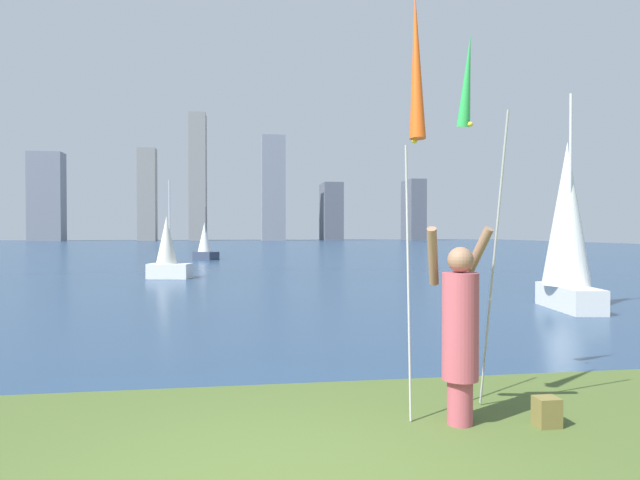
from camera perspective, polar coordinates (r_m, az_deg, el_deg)
The scene contains 14 objects.
ground at distance 54.85m, azimuth -8.18°, elevation -1.16°, with size 120.00×138.00×0.12m.
person at distance 5.72m, azimuth 14.42°, elevation -8.81°, with size 0.73×0.54×1.99m.
kite_flag_left at distance 5.69m, azimuth 10.00°, elevation 16.84°, with size 0.16×0.47×4.35m.
kite_flag_right at distance 6.83m, azimuth 15.26°, elevation 14.72°, with size 0.16×1.19×4.22m.
bag at distance 6.11m, azimuth 22.63°, elevation -16.25°, with size 0.23×0.20×0.29m.
sailboat_0 at distance 38.08m, azimuth -11.94°, elevation -0.33°, with size 1.86×1.92×3.61m.
sailboat_3 at distance 14.92m, azimuth 24.45°, elevation 1.10°, with size 1.33×2.42×5.32m.
sailboat_4 at distance 23.24m, azimuth -15.63°, elevation -1.19°, with size 1.85×1.26×4.04m.
skyline_tower_0 at distance 118.96m, azimuth -26.68°, elevation 4.06°, with size 6.26×3.84×17.25m.
skyline_tower_1 at distance 115.28m, azimuth -17.61°, elevation 4.54°, with size 3.51×3.09×18.53m.
skyline_tower_2 at distance 114.52m, azimuth -12.65°, elevation 6.40°, with size 3.34×5.04×25.78m.
skyline_tower_3 at distance 110.84m, azimuth -4.91°, elevation 5.39°, with size 4.67×4.23×21.08m.
skyline_tower_4 at distance 117.04m, azimuth 1.18°, elevation 2.97°, with size 4.06×7.81×12.17m.
skyline_tower_5 at distance 116.85m, azimuth 9.75°, elevation 3.08°, with size 3.30×7.37×12.68m.
Camera 1 is at (-0.24, -3.86, 1.94)m, focal length 30.60 mm.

